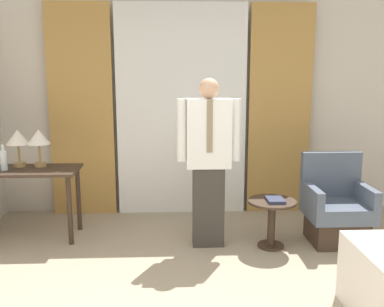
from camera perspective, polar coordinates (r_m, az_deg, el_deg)
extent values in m
cube|color=beige|center=(5.42, -1.44, 6.40)|extent=(10.00, 0.06, 2.70)
cube|color=white|center=(5.29, -1.41, 5.64)|extent=(1.59, 0.06, 2.58)
cube|color=#B28442|center=(5.41, -14.53, 5.41)|extent=(0.78, 0.06, 2.58)
cube|color=#B28442|center=(5.46, 11.60, 5.58)|extent=(0.78, 0.06, 2.58)
cube|color=#38281E|center=(4.84, -21.21, -2.12)|extent=(1.08, 0.54, 0.03)
cylinder|color=#38281E|center=(4.61, -16.00, -7.33)|extent=(0.05, 0.05, 0.73)
cylinder|color=#38281E|center=(5.01, -14.89, -5.83)|extent=(0.05, 0.05, 0.73)
cylinder|color=#9E7F47|center=(4.99, -21.98, -1.39)|extent=(0.13, 0.13, 0.04)
cylinder|color=#9E7F47|center=(4.97, -22.08, -0.01)|extent=(0.02, 0.02, 0.20)
cone|color=silver|center=(4.94, -22.23, 2.05)|extent=(0.24, 0.24, 0.16)
cylinder|color=#9E7F47|center=(4.92, -19.55, -1.39)|extent=(0.13, 0.13, 0.04)
cylinder|color=#9E7F47|center=(4.90, -19.64, 0.01)|extent=(0.02, 0.02, 0.20)
cone|color=silver|center=(4.87, -19.77, 2.10)|extent=(0.24, 0.24, 0.16)
cylinder|color=silver|center=(4.85, -23.82, -0.84)|extent=(0.07, 0.07, 0.21)
cylinder|color=silver|center=(4.83, -23.94, 0.73)|extent=(0.03, 0.03, 0.06)
cube|color=#38332D|center=(4.41, 2.18, -7.09)|extent=(0.32, 0.17, 0.83)
cube|color=white|center=(4.24, 2.25, 2.69)|extent=(0.44, 0.20, 0.69)
cube|color=#847556|center=(4.13, 2.38, 3.66)|extent=(0.06, 0.01, 0.52)
cylinder|color=white|center=(4.22, -1.39, 3.13)|extent=(0.10, 0.10, 0.62)
cylinder|color=white|center=(4.27, 5.87, 3.15)|extent=(0.10, 0.10, 0.62)
sphere|color=tan|center=(4.20, 2.30, 8.69)|extent=(0.20, 0.20, 0.20)
cube|color=#38281E|center=(4.80, 18.66, -9.62)|extent=(0.54, 0.50, 0.28)
cube|color=#4C5666|center=(4.73, 18.82, -7.14)|extent=(0.64, 0.58, 0.16)
cube|color=#4C5666|center=(4.87, 17.99, -2.62)|extent=(0.64, 0.10, 0.49)
cube|color=#4C5666|center=(4.59, 15.68, -5.29)|extent=(0.08, 0.58, 0.18)
cube|color=#4C5666|center=(4.79, 22.07, -5.01)|extent=(0.08, 0.58, 0.18)
cylinder|color=#38281E|center=(4.57, 10.44, -11.97)|extent=(0.27, 0.27, 0.02)
cylinder|color=#38281E|center=(4.49, 10.53, -9.34)|extent=(0.08, 0.08, 0.47)
cylinder|color=#38281E|center=(4.41, 10.65, -6.32)|extent=(0.49, 0.49, 0.03)
cube|color=#2D334C|center=(4.38, 11.03, -6.09)|extent=(0.17, 0.22, 0.03)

